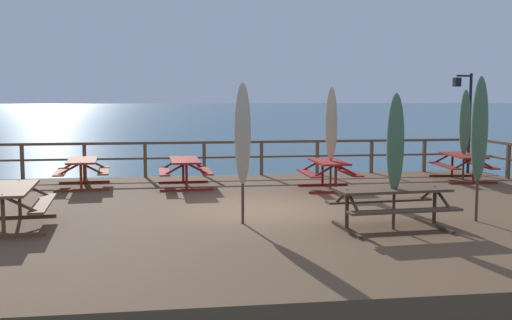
{
  "coord_description": "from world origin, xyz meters",
  "views": [
    {
      "loc": [
        -2.03,
        -12.83,
        3.29
      ],
      "look_at": [
        0.0,
        0.9,
        1.84
      ],
      "focal_mm": 42.33,
      "sensor_mm": 36.0,
      "label": 1
    }
  ],
  "objects_px": {
    "picnic_table_front_left": "(463,161)",
    "patio_umbrella_short_front": "(331,124)",
    "patio_umbrella_tall_back_right": "(395,143)",
    "patio_umbrella_tall_mid_right": "(243,134)",
    "picnic_table_back_right": "(392,199)",
    "patio_umbrella_short_mid": "(479,130)",
    "lamp_post_hooked": "(465,108)",
    "picnic_table_mid_centre": "(185,167)",
    "picnic_table_mid_right": "(82,167)",
    "picnic_table_front_right": "(12,198)",
    "picnic_table_back_left": "(329,169)",
    "patio_umbrella_tall_front": "(465,123)"
  },
  "relations": [
    {
      "from": "patio_umbrella_tall_back_right",
      "to": "patio_umbrella_short_mid",
      "type": "xyz_separation_m",
      "value": [
        1.9,
        0.46,
        0.21
      ]
    },
    {
      "from": "picnic_table_front_left",
      "to": "patio_umbrella_short_front",
      "type": "bearing_deg",
      "value": -165.35
    },
    {
      "from": "picnic_table_mid_centre",
      "to": "patio_umbrella_tall_back_right",
      "type": "xyz_separation_m",
      "value": [
        3.69,
        -5.91,
        1.05
      ]
    },
    {
      "from": "patio_umbrella_tall_front",
      "to": "picnic_table_front_right",
      "type": "bearing_deg",
      "value": -157.05
    },
    {
      "from": "patio_umbrella_tall_front",
      "to": "lamp_post_hooked",
      "type": "xyz_separation_m",
      "value": [
        0.73,
        1.42,
        0.41
      ]
    },
    {
      "from": "picnic_table_front_right",
      "to": "patio_umbrella_tall_mid_right",
      "type": "relative_size",
      "value": 0.82
    },
    {
      "from": "picnic_table_back_right",
      "to": "patio_umbrella_short_mid",
      "type": "distance_m",
      "value": 2.34
    },
    {
      "from": "patio_umbrella_short_front",
      "to": "patio_umbrella_tall_front",
      "type": "bearing_deg",
      "value": 14.97
    },
    {
      "from": "picnic_table_back_right",
      "to": "lamp_post_hooked",
      "type": "relative_size",
      "value": 0.69
    },
    {
      "from": "picnic_table_front_left",
      "to": "picnic_table_mid_centre",
      "type": "relative_size",
      "value": 1.05
    },
    {
      "from": "picnic_table_front_left",
      "to": "patio_umbrella_tall_front",
      "type": "relative_size",
      "value": 0.76
    },
    {
      "from": "picnic_table_back_right",
      "to": "patio_umbrella_tall_mid_right",
      "type": "height_order",
      "value": "patio_umbrella_tall_mid_right"
    },
    {
      "from": "patio_umbrella_tall_back_right",
      "to": "patio_umbrella_tall_mid_right",
      "type": "bearing_deg",
      "value": 161.4
    },
    {
      "from": "picnic_table_mid_centre",
      "to": "patio_umbrella_tall_back_right",
      "type": "relative_size",
      "value": 0.76
    },
    {
      "from": "patio_umbrella_short_front",
      "to": "lamp_post_hooked",
      "type": "height_order",
      "value": "lamp_post_hooked"
    },
    {
      "from": "patio_umbrella_tall_back_right",
      "to": "lamp_post_hooked",
      "type": "xyz_separation_m",
      "value": [
        5.26,
        7.53,
        0.5
      ]
    },
    {
      "from": "patio_umbrella_tall_back_right",
      "to": "patio_umbrella_short_mid",
      "type": "distance_m",
      "value": 1.96
    },
    {
      "from": "patio_umbrella_tall_front",
      "to": "patio_umbrella_short_mid",
      "type": "distance_m",
      "value": 6.23
    },
    {
      "from": "patio_umbrella_tall_front",
      "to": "patio_umbrella_tall_back_right",
      "type": "height_order",
      "value": "patio_umbrella_tall_front"
    },
    {
      "from": "picnic_table_front_left",
      "to": "patio_umbrella_short_front",
      "type": "xyz_separation_m",
      "value": [
        -4.33,
        -1.13,
        1.17
      ]
    },
    {
      "from": "picnic_table_front_left",
      "to": "patio_umbrella_tall_back_right",
      "type": "distance_m",
      "value": 7.62
    },
    {
      "from": "picnic_table_back_left",
      "to": "lamp_post_hooked",
      "type": "distance_m",
      "value": 6.0
    },
    {
      "from": "picnic_table_front_right",
      "to": "picnic_table_mid_centre",
      "type": "bearing_deg",
      "value": 54.35
    },
    {
      "from": "patio_umbrella_short_front",
      "to": "patio_umbrella_tall_back_right",
      "type": "bearing_deg",
      "value": -91.77
    },
    {
      "from": "picnic_table_front_left",
      "to": "picnic_table_back_right",
      "type": "xyz_separation_m",
      "value": [
        -4.51,
        -6.03,
        0.01
      ]
    },
    {
      "from": "patio_umbrella_tall_back_right",
      "to": "patio_umbrella_tall_mid_right",
      "type": "distance_m",
      "value": 2.87
    },
    {
      "from": "patio_umbrella_short_mid",
      "to": "lamp_post_hooked",
      "type": "xyz_separation_m",
      "value": [
        3.36,
        7.07,
        0.3
      ]
    },
    {
      "from": "patio_umbrella_tall_mid_right",
      "to": "lamp_post_hooked",
      "type": "distance_m",
      "value": 10.37
    },
    {
      "from": "picnic_table_mid_right",
      "to": "patio_umbrella_tall_mid_right",
      "type": "distance_m",
      "value": 6.63
    },
    {
      "from": "picnic_table_back_left",
      "to": "patio_umbrella_short_front",
      "type": "xyz_separation_m",
      "value": [
        0.05,
        0.03,
        1.18
      ]
    },
    {
      "from": "picnic_table_mid_centre",
      "to": "picnic_table_back_right",
      "type": "bearing_deg",
      "value": -58.07
    },
    {
      "from": "picnic_table_front_left",
      "to": "patio_umbrella_tall_front",
      "type": "height_order",
      "value": "patio_umbrella_tall_front"
    },
    {
      "from": "picnic_table_back_right",
      "to": "patio_umbrella_short_front",
      "type": "bearing_deg",
      "value": 87.87
    },
    {
      "from": "picnic_table_front_left",
      "to": "picnic_table_back_left",
      "type": "bearing_deg",
      "value": -165.16
    },
    {
      "from": "picnic_table_mid_right",
      "to": "lamp_post_hooked",
      "type": "distance_m",
      "value": 11.88
    },
    {
      "from": "picnic_table_back_left",
      "to": "patio_umbrella_tall_mid_right",
      "type": "xyz_separation_m",
      "value": [
        -2.81,
        -4.0,
        1.19
      ]
    },
    {
      "from": "picnic_table_back_right",
      "to": "patio_umbrella_tall_mid_right",
      "type": "relative_size",
      "value": 0.81
    },
    {
      "from": "picnic_table_mid_centre",
      "to": "picnic_table_mid_right",
      "type": "bearing_deg",
      "value": 172.71
    },
    {
      "from": "picnic_table_front_left",
      "to": "picnic_table_mid_centre",
      "type": "xyz_separation_m",
      "value": [
        -8.17,
        -0.16,
        -0.0
      ]
    },
    {
      "from": "picnic_table_back_right",
      "to": "picnic_table_front_right",
      "type": "bearing_deg",
      "value": 170.62
    },
    {
      "from": "picnic_table_back_right",
      "to": "patio_umbrella_tall_back_right",
      "type": "distance_m",
      "value": 1.04
    },
    {
      "from": "picnic_table_mid_centre",
      "to": "patio_umbrella_tall_mid_right",
      "type": "bearing_deg",
      "value": -78.98
    },
    {
      "from": "picnic_table_front_right",
      "to": "patio_umbrella_short_mid",
      "type": "bearing_deg",
      "value": -4.72
    },
    {
      "from": "picnic_table_mid_right",
      "to": "patio_umbrella_tall_front",
      "type": "xyz_separation_m",
      "value": [
        10.98,
        -0.15,
        1.14
      ]
    },
    {
      "from": "patio_umbrella_tall_front",
      "to": "lamp_post_hooked",
      "type": "height_order",
      "value": "lamp_post_hooked"
    },
    {
      "from": "picnic_table_back_left",
      "to": "patio_umbrella_tall_front",
      "type": "relative_size",
      "value": 0.62
    },
    {
      "from": "picnic_table_back_right",
      "to": "patio_umbrella_tall_front",
      "type": "distance_m",
      "value": 7.68
    },
    {
      "from": "picnic_table_mid_right",
      "to": "patio_umbrella_tall_mid_right",
      "type": "xyz_separation_m",
      "value": [
        3.73,
        -5.35,
        1.18
      ]
    },
    {
      "from": "picnic_table_back_right",
      "to": "picnic_table_back_left",
      "type": "bearing_deg",
      "value": 88.5
    },
    {
      "from": "patio_umbrella_tall_mid_right",
      "to": "patio_umbrella_short_mid",
      "type": "relative_size",
      "value": 0.96
    }
  ]
}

